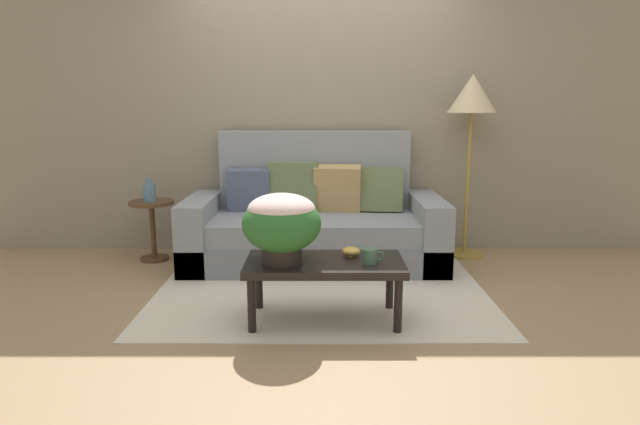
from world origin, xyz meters
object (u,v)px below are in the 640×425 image
(table_vase, at_px, (148,192))
(couch, at_px, (314,224))
(floor_lamp, at_px, (471,104))
(coffee_mug, at_px, (370,256))
(potted_plant, at_px, (281,222))
(snack_bowl, at_px, (350,251))
(coffee_table, at_px, (324,268))
(side_table, at_px, (151,219))

(table_vase, bearing_deg, couch, -1.55)
(couch, relative_size, floor_lamp, 1.35)
(coffee_mug, bearing_deg, potted_plant, 178.84)
(floor_lamp, relative_size, coffee_mug, 12.09)
(snack_bowl, bearing_deg, potted_plant, -162.15)
(potted_plant, distance_m, coffee_mug, 0.58)
(coffee_table, height_order, coffee_mug, coffee_mug)
(floor_lamp, relative_size, potted_plant, 3.34)
(potted_plant, xyz_separation_m, snack_bowl, (0.44, 0.14, -0.23))
(side_table, relative_size, table_vase, 2.64)
(potted_plant, xyz_separation_m, table_vase, (-1.25, 1.41, -0.05))
(coffee_mug, bearing_deg, snack_bowl, 125.66)
(coffee_table, bearing_deg, potted_plant, -168.90)
(couch, xyz_separation_m, floor_lamp, (1.37, 0.19, 1.03))
(coffee_table, distance_m, table_vase, 2.04)
(coffee_table, distance_m, side_table, 2.03)
(coffee_table, relative_size, floor_lamp, 0.61)
(coffee_mug, bearing_deg, coffee_table, 167.40)
(coffee_mug, relative_size, snack_bowl, 1.13)
(coffee_table, relative_size, table_vase, 4.92)
(floor_lamp, distance_m, snack_bowl, 2.03)
(side_table, relative_size, snack_bowl, 4.49)
(side_table, bearing_deg, couch, -2.08)
(floor_lamp, height_order, table_vase, floor_lamp)
(side_table, bearing_deg, floor_lamp, 2.85)
(coffee_mug, height_order, snack_bowl, coffee_mug)
(snack_bowl, bearing_deg, coffee_table, -152.76)
(potted_plant, height_order, snack_bowl, potted_plant)
(coffee_mug, bearing_deg, side_table, 141.29)
(table_vase, bearing_deg, coffee_mug, -38.36)
(potted_plant, height_order, table_vase, potted_plant)
(snack_bowl, height_order, table_vase, table_vase)
(couch, height_order, coffee_mug, couch)
(couch, bearing_deg, coffee_mug, -75.44)
(couch, bearing_deg, snack_bowl, -78.51)
(snack_bowl, bearing_deg, floor_lamp, 51.76)
(coffee_table, bearing_deg, couch, 93.37)
(floor_lamp, bearing_deg, coffee_mug, -122.74)
(side_table, bearing_deg, coffee_mug, -38.71)
(couch, height_order, coffee_table, couch)
(floor_lamp, xyz_separation_m, table_vase, (-2.80, -0.15, -0.75))
(couch, distance_m, table_vase, 1.46)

